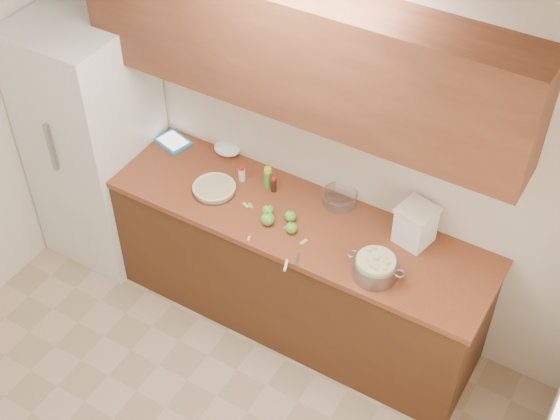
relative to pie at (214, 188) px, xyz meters
The scene contains 23 objects.
room_shell 1.53m from the pie, 72.07° to the right, with size 3.60×3.60×3.60m.
counter_run 0.67m from the pie, ahead, with size 2.64×0.68×0.92m.
upper_cabinets 1.13m from the pie, 24.74° to the left, with size 2.60×0.34×0.70m, color brown.
fridge 0.98m from the pie, behind, with size 0.70×0.70×1.80m, color silver.
pie is the anchor object (origin of this frame).
colander 1.16m from the pie, ahead, with size 0.34×0.25×0.13m.
flour_canister 1.25m from the pie, 10.97° to the left, with size 0.24×0.24×0.25m.
tablet 0.57m from the pie, 152.99° to the left, with size 0.26×0.22×0.02m.
paring_knife 0.77m from the pie, 23.46° to the right, with size 0.07×0.17×0.02m.
lemon_bottle 0.34m from the pie, 39.25° to the left, with size 0.05×0.05×0.14m.
cinnamon_shaker 0.20m from the pie, 62.95° to the left, with size 0.04×0.04×0.10m.
vanilla_bottle 0.37m from the pie, 31.51° to the left, with size 0.04×0.04×0.11m.
mixing_bowl 0.77m from the pie, 23.01° to the left, with size 0.22×0.22×0.08m.
paper_towel 0.38m from the pie, 111.37° to the left, with size 0.18×0.15×0.07m, color white.
apple_left 0.39m from the pie, ahead, with size 0.07×0.07×0.08m.
apple_center 0.53m from the pie, ahead, with size 0.07×0.07×0.08m.
apple_front 0.44m from the pie, 10.33° to the right, with size 0.08×0.08×0.09m.
apple_extra 0.59m from the pie, ahead, with size 0.07×0.07×0.08m.
peel_a 0.70m from the pie, ahead, with size 0.05×0.02×0.00m, color #91B95A.
peel_b 0.26m from the pie, ahead, with size 0.04×0.02×0.00m, color #91B95A.
peel_c 0.47m from the pie, 30.66° to the right, with size 0.04×0.01×0.00m, color #91B95A.
peel_d 0.55m from the pie, ahead, with size 0.04×0.02×0.00m, color #91B95A.
peel_e 0.24m from the pie, ahead, with size 0.05×0.02×0.00m, color #91B95A.
Camera 1 is at (1.72, -1.45, 4.15)m, focal length 50.00 mm.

